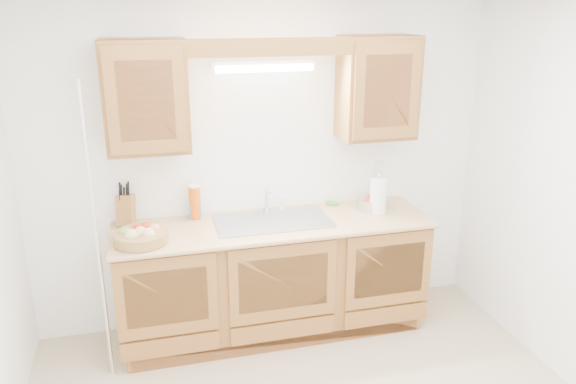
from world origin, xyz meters
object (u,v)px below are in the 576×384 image
object	(u,v)px
knife_block	(126,209)
paper_towel	(378,196)
fruit_basket	(141,235)
apple_bowl	(372,203)

from	to	relation	value
knife_block	paper_towel	world-z (taller)	paper_towel
paper_towel	fruit_basket	bearing A→B (deg)	-176.09
fruit_basket	paper_towel	xyz separation A→B (m)	(1.75, 0.12, 0.08)
paper_towel	apple_bowl	size ratio (longest dim) A/B	1.09
paper_towel	apple_bowl	xyz separation A→B (m)	(-0.01, 0.08, -0.08)
paper_towel	apple_bowl	bearing A→B (deg)	99.04
fruit_basket	apple_bowl	distance (m)	1.75
paper_towel	apple_bowl	world-z (taller)	paper_towel
knife_block	apple_bowl	xyz separation A→B (m)	(1.83, -0.16, -0.06)
knife_block	paper_towel	bearing A→B (deg)	5.79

